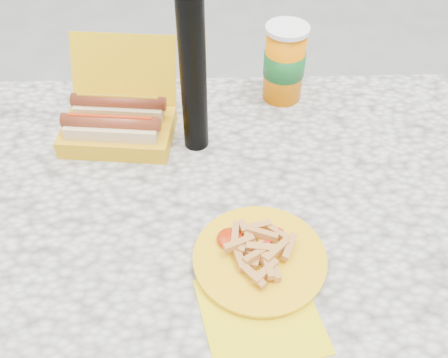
{
  "coord_description": "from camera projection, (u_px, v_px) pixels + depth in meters",
  "views": [
    {
      "loc": [
        0.03,
        -0.63,
        1.43
      ],
      "look_at": [
        0.05,
        0.0,
        0.8
      ],
      "focal_mm": 40.0,
      "sensor_mm": 36.0,
      "label": 1
    }
  ],
  "objects": [
    {
      "name": "picnic_table",
      "position": [
        198.0,
        236.0,
        1.0
      ],
      "size": [
        1.2,
        0.8,
        0.75
      ],
      "color": "beige",
      "rests_on": "ground"
    },
    {
      "name": "hotdog_box",
      "position": [
        118.0,
        121.0,
        1.03
      ],
      "size": [
        0.24,
        0.23,
        0.17
      ],
      "rotation": [
        0.0,
        0.0,
        -0.11
      ],
      "color": "#E9AE0B",
      "rests_on": "picnic_table"
    },
    {
      "name": "fries_plate",
      "position": [
        259.0,
        261.0,
        0.81
      ],
      "size": [
        0.22,
        0.31,
        0.04
      ],
      "rotation": [
        0.0,
        0.0,
        0.22
      ],
      "color": "yellow",
      "rests_on": "picnic_table"
    },
    {
      "name": "soda_cup",
      "position": [
        284.0,
        63.0,
        1.09
      ],
      "size": [
        0.09,
        0.09,
        0.17
      ],
      "rotation": [
        0.0,
        0.0,
        -0.43
      ],
      "color": "orange",
      "rests_on": "picnic_table"
    }
  ]
}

